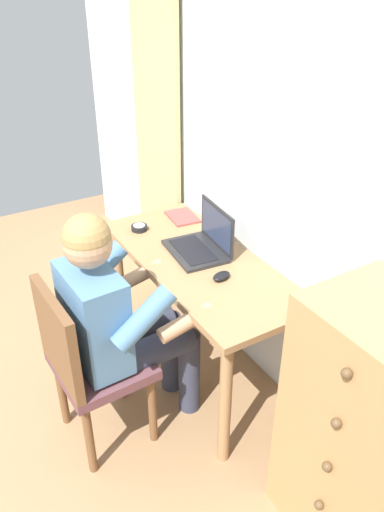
% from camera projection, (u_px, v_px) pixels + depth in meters
% --- Properties ---
extents(wall_back, '(4.80, 0.05, 2.50)m').
position_uv_depth(wall_back, '(291.00, 164.00, 2.25)').
color(wall_back, silver).
rests_on(wall_back, ground_plane).
extents(curtain_panel, '(0.56, 0.03, 2.24)m').
position_uv_depth(curtain_panel, '(156.00, 129.00, 3.17)').
color(curtain_panel, '#CCB77A').
rests_on(curtain_panel, ground_plane).
extents(desk, '(1.27, 0.54, 0.74)m').
position_uv_depth(desk, '(199.00, 279.00, 2.59)').
color(desk, '#9E754C').
rests_on(desk, ground_plane).
extents(dresser, '(0.60, 0.47, 1.08)m').
position_uv_depth(dresser, '(375.00, 438.00, 1.83)').
color(dresser, tan).
rests_on(dresser, ground_plane).
extents(chair, '(0.44, 0.42, 0.88)m').
position_uv_depth(chair, '(86.00, 361.00, 2.25)').
color(chair, brown).
rests_on(chair, ground_plane).
extents(person_seated, '(0.54, 0.60, 1.20)m').
position_uv_depth(person_seated, '(120.00, 315.00, 2.24)').
color(person_seated, '#33384C').
rests_on(person_seated, ground_plane).
extents(laptop, '(0.36, 0.28, 0.24)m').
position_uv_depth(laptop, '(203.00, 242.00, 2.58)').
color(laptop, '#232326').
rests_on(laptop, desk).
extents(computer_mouse, '(0.08, 0.11, 0.03)m').
position_uv_depth(computer_mouse, '(221.00, 276.00, 2.37)').
color(computer_mouse, black).
rests_on(computer_mouse, desk).
extents(desk_clock, '(0.09, 0.09, 0.03)m').
position_uv_depth(desk_clock, '(139.00, 228.00, 2.80)').
color(desk_clock, black).
rests_on(desk_clock, desk).
extents(notebook_pad, '(0.23, 0.17, 0.01)m').
position_uv_depth(notebook_pad, '(182.00, 217.00, 2.94)').
color(notebook_pad, '#994742').
rests_on(notebook_pad, desk).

